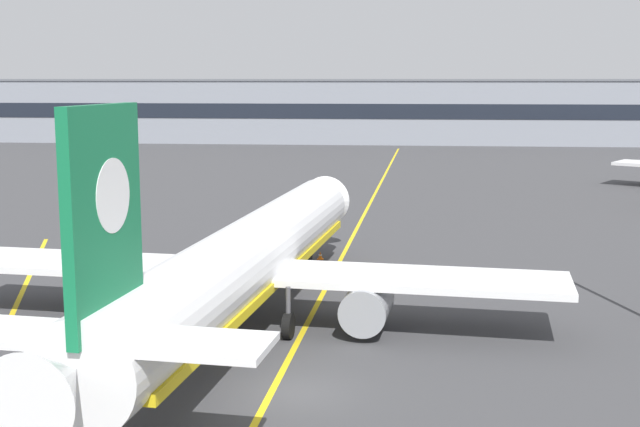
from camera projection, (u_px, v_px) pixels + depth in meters
The scene contains 5 objects.
ground_plane at pixel (299, 392), 33.62m from camera, with size 400.00×400.00×0.00m, color #3D3D3F.
taxiway_centreline at pixel (348, 246), 63.10m from camera, with size 0.30×180.00×0.01m, color yellow.
airliner_foreground at pixel (247, 260), 42.32m from camera, with size 32.32×41.51×11.65m.
safety_cone_by_nose_gear at pixel (320, 256), 58.40m from camera, with size 0.44×0.44×0.55m.
terminal_building at pixel (365, 111), 163.82m from camera, with size 157.83×12.40×12.42m.
Camera 1 is at (3.97, -31.82, 12.42)m, focal length 47.10 mm.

